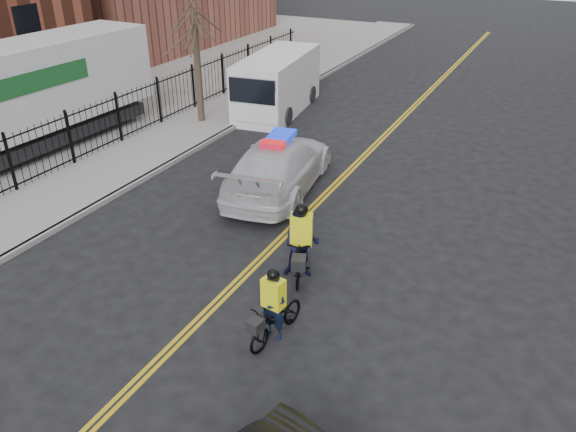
# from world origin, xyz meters

# --- Properties ---
(ground) EXTENTS (120.00, 120.00, 0.00)m
(ground) POSITION_xyz_m (0.00, 0.00, 0.00)
(ground) COLOR black
(ground) RESTS_ON ground
(center_line_left) EXTENTS (0.10, 60.00, 0.01)m
(center_line_left) POSITION_xyz_m (-0.08, 8.00, 0.01)
(center_line_left) COLOR gold
(center_line_left) RESTS_ON ground
(center_line_right) EXTENTS (0.10, 60.00, 0.01)m
(center_line_right) POSITION_xyz_m (0.08, 8.00, 0.01)
(center_line_right) COLOR gold
(center_line_right) RESTS_ON ground
(sidewalk) EXTENTS (3.00, 60.00, 0.15)m
(sidewalk) POSITION_xyz_m (-7.50, 8.00, 0.07)
(sidewalk) COLOR gray
(sidewalk) RESTS_ON ground
(curb) EXTENTS (0.20, 60.00, 0.15)m
(curb) POSITION_xyz_m (-6.00, 8.00, 0.07)
(curb) COLOR gray
(curb) RESTS_ON ground
(iron_fence) EXTENTS (0.12, 28.00, 2.00)m
(iron_fence) POSITION_xyz_m (-9.00, 8.00, 1.00)
(iron_fence) COLOR black
(iron_fence) RESTS_ON ground
(street_tree) EXTENTS (3.20, 3.20, 4.80)m
(street_tree) POSITION_xyz_m (-7.60, 10.00, 3.53)
(street_tree) COLOR #392B21
(street_tree) RESTS_ON sidewalk
(police_cruiser) EXTENTS (3.26, 6.17, 1.86)m
(police_cruiser) POSITION_xyz_m (-1.53, 5.60, 0.86)
(police_cruiser) COLOR silver
(police_cruiser) RESTS_ON ground
(cargo_van) EXTENTS (2.98, 6.31, 2.55)m
(cargo_van) POSITION_xyz_m (-5.47, 12.94, 1.24)
(cargo_van) COLOR white
(cargo_van) RESTS_ON ground
(cyclist_near) EXTENTS (0.87, 1.83, 1.73)m
(cyclist_near) POSITION_xyz_m (1.75, -0.97, 0.60)
(cyclist_near) COLOR black
(cyclist_near) RESTS_ON ground
(cyclist_far) EXTENTS (1.23, 2.07, 2.02)m
(cyclist_far) POSITION_xyz_m (1.27, 1.39, 0.80)
(cyclist_far) COLOR black
(cyclist_far) RESTS_ON ground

